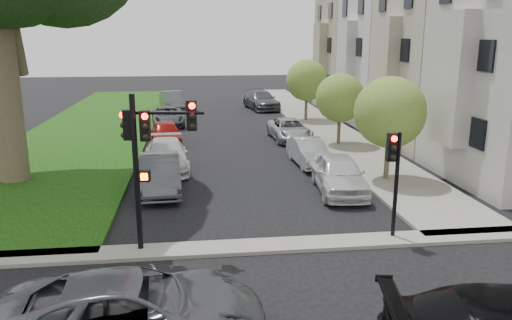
{
  "coord_description": "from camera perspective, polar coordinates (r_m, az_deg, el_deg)",
  "views": [
    {
      "loc": [
        -2.09,
        -11.85,
        6.24
      ],
      "look_at": [
        0.0,
        5.0,
        2.0
      ],
      "focal_mm": 35.0,
      "sensor_mm": 36.0,
      "label": 1
    }
  ],
  "objects": [
    {
      "name": "sidewalk_right",
      "position": [
        37.44,
        6.7,
        4.42
      ],
      "size": [
        3.5,
        44.0,
        0.12
      ],
      "primitive_type": "cube",
      "color": "slate",
      "rests_on": "ground"
    },
    {
      "name": "car_parked_1",
      "position": [
        24.78,
        6.08,
        0.9
      ],
      "size": [
        1.62,
        4.04,
        1.3
      ],
      "primitive_type": "imported",
      "rotation": [
        0.0,
        0.0,
        0.06
      ],
      "color": "#999BA0",
      "rests_on": "ground"
    },
    {
      "name": "car_parked_6",
      "position": [
        24.12,
        -10.19,
        0.53
      ],
      "size": [
        2.36,
        5.0,
        1.41
      ],
      "primitive_type": "imported",
      "rotation": [
        0.0,
        0.0,
        0.08
      ],
      "color": "silver",
      "rests_on": "ground"
    },
    {
      "name": "sidewalk_cross",
      "position": [
        15.31,
        1.4,
        -9.79
      ],
      "size": [
        60.0,
        1.0,
        0.12
      ],
      "primitive_type": "cube",
      "color": "slate",
      "rests_on": "ground"
    },
    {
      "name": "small_tree_b",
      "position": [
        29.12,
        9.59,
        7.01
      ],
      "size": [
        2.79,
        2.79,
        4.19
      ],
      "color": "#433A2A",
      "rests_on": "ground"
    },
    {
      "name": "ground",
      "position": [
        13.56,
        2.68,
        -13.4
      ],
      "size": [
        140.0,
        140.0,
        0.0
      ],
      "primitive_type": "plane",
      "color": "black",
      "rests_on": "ground"
    },
    {
      "name": "car_parked_8",
      "position": [
        36.23,
        -10.04,
        4.94
      ],
      "size": [
        2.62,
        4.92,
        1.32
      ],
      "primitive_type": "imported",
      "rotation": [
        0.0,
        0.0,
        0.09
      ],
      "color": "#3F4247",
      "rests_on": "ground"
    },
    {
      "name": "house_d",
      "position": [
        44.79,
        12.26,
        14.59
      ],
      "size": [
        7.7,
        7.55,
        15.97
      ],
      "color": "#A89B8A",
      "rests_on": "ground"
    },
    {
      "name": "traffic_signal_main",
      "position": [
        14.46,
        -12.23,
        1.7
      ],
      "size": [
        2.3,
        0.6,
        4.69
      ],
      "color": "black",
      "rests_on": "ground"
    },
    {
      "name": "small_tree_a",
      "position": [
        22.14,
        15.07,
        5.28
      ],
      "size": [
        3.07,
        3.07,
        4.6
      ],
      "color": "#433A2A",
      "rests_on": "ground"
    },
    {
      "name": "car_parked_2",
      "position": [
        30.72,
        3.85,
        3.49
      ],
      "size": [
        2.34,
        4.74,
        1.29
      ],
      "primitive_type": "imported",
      "rotation": [
        0.0,
        0.0,
        0.04
      ],
      "color": "#999BA0",
      "rests_on": "ground"
    },
    {
      "name": "car_parked_5",
      "position": [
        20.76,
        -10.92,
        -1.56
      ],
      "size": [
        1.89,
        4.68,
        1.51
      ],
      "primitive_type": "imported",
      "rotation": [
        0.0,
        0.0,
        0.06
      ],
      "color": "#3F4247",
      "rests_on": "ground"
    },
    {
      "name": "car_parked_0",
      "position": [
        20.57,
        9.47,
        -1.59
      ],
      "size": [
        2.2,
        4.67,
        1.55
      ],
      "primitive_type": "imported",
      "rotation": [
        0.0,
        0.0,
        -0.08
      ],
      "color": "silver",
      "rests_on": "ground"
    },
    {
      "name": "traffic_signal_secondary",
      "position": [
        15.74,
        15.48,
        -0.66
      ],
      "size": [
        0.44,
        0.35,
        3.42
      ],
      "color": "black",
      "rests_on": "ground"
    },
    {
      "name": "car_parked_9",
      "position": [
        43.94,
        -9.49,
        6.7
      ],
      "size": [
        2.64,
        5.06,
        1.59
      ],
      "primitive_type": "imported",
      "rotation": [
        0.0,
        0.0,
        0.21
      ],
      "color": "#3F4247",
      "rests_on": "ground"
    },
    {
      "name": "car_parked_7",
      "position": [
        29.87,
        -10.25,
        3.09
      ],
      "size": [
        2.08,
        4.22,
        1.39
      ],
      "primitive_type": "imported",
      "rotation": [
        0.0,
        0.0,
        0.11
      ],
      "color": "maroon",
      "rests_on": "ground"
    },
    {
      "name": "car_cross_near",
      "position": [
        10.96,
        -14.02,
        -16.4
      ],
      "size": [
        5.65,
        2.89,
        1.53
      ],
      "primitive_type": "imported",
      "rotation": [
        0.0,
        0.0,
        1.64
      ],
      "color": "#3F4247",
      "rests_on": "ground"
    },
    {
      "name": "small_tree_c",
      "position": [
        37.45,
        5.81,
        9.05
      ],
      "size": [
        3.05,
        3.05,
        4.58
      ],
      "color": "#433A2A",
      "rests_on": "ground"
    },
    {
      "name": "grass_strip",
      "position": [
        37.03,
        -17.76,
        3.74
      ],
      "size": [
        8.0,
        44.0,
        0.12
      ],
      "primitive_type": "cube",
      "color": "black",
      "rests_on": "ground"
    },
    {
      "name": "house_b",
      "position": [
        30.99,
        21.61,
        14.35
      ],
      "size": [
        7.7,
        7.55,
        15.97
      ],
      "color": "gray",
      "rests_on": "ground"
    },
    {
      "name": "house_c",
      "position": [
        37.77,
        16.09,
        14.54
      ],
      "size": [
        7.7,
        7.55,
        15.97
      ],
      "color": "#9E9E9E",
      "rests_on": "ground"
    },
    {
      "name": "car_parked_4",
      "position": [
        43.76,
        0.59,
        6.86
      ],
      "size": [
        3.04,
        5.74,
        1.59
      ],
      "primitive_type": "imported",
      "rotation": [
        0.0,
        0.0,
        0.16
      ],
      "color": "#3F4247",
      "rests_on": "ground"
    }
  ]
}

